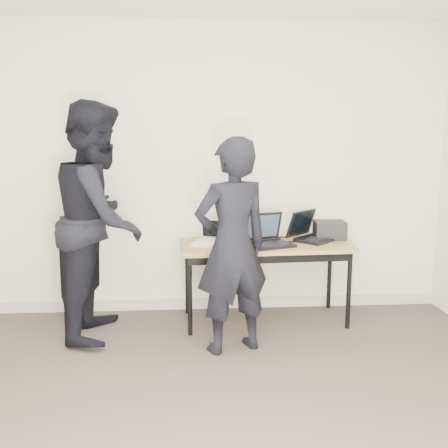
{
  "coord_description": "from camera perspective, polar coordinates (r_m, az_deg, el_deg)",
  "views": [
    {
      "loc": [
        -0.17,
        -2.44,
        1.67
      ],
      "look_at": [
        0.1,
        1.6,
        0.95
      ],
      "focal_mm": 40.0,
      "sensor_mm": 36.0,
      "label": 1
    }
  ],
  "objects": [
    {
      "name": "room",
      "position": [
        2.46,
        0.2,
        2.65
      ],
      "size": [
        4.6,
        4.6,
        2.8
      ],
      "color": "#413931",
      "rests_on": "ground"
    },
    {
      "name": "desk",
      "position": [
        4.47,
        4.78,
        -3.02
      ],
      "size": [
        1.53,
        0.71,
        0.72
      ],
      "rotation": [
        0.0,
        0.0,
        0.04
      ],
      "color": "olive",
      "rests_on": "ground"
    },
    {
      "name": "laptop_beige",
      "position": [
        4.41,
        -1.47,
        -1.78
      ],
      "size": [
        0.35,
        0.34,
        0.22
      ],
      "rotation": [
        0.0,
        0.0,
        -0.38
      ],
      "color": "beige",
      "rests_on": "desk"
    },
    {
      "name": "laptop_center",
      "position": [
        4.4,
        5.1,
        -1.6
      ],
      "size": [
        0.45,
        0.44,
        0.28
      ],
      "rotation": [
        0.0,
        0.0,
        0.35
      ],
      "color": "black",
      "rests_on": "desk"
    },
    {
      "name": "laptop_right",
      "position": [
        4.66,
        9.89,
        -1.07
      ],
      "size": [
        0.5,
        0.5,
        0.27
      ],
      "rotation": [
        0.0,
        0.0,
        0.76
      ],
      "color": "black",
      "rests_on": "desk"
    },
    {
      "name": "leather_satchel",
      "position": [
        4.63,
        2.18,
        -0.17
      ],
      "size": [
        0.36,
        0.19,
        0.25
      ],
      "rotation": [
        0.0,
        0.0,
        0.02
      ],
      "color": "brown",
      "rests_on": "desk"
    },
    {
      "name": "tissue",
      "position": [
        4.61,
        2.56,
        1.76
      ],
      "size": [
        0.14,
        0.11,
        0.08
      ],
      "primitive_type": "ellipsoid",
      "rotation": [
        0.0,
        0.0,
        -0.07
      ],
      "color": "white",
      "rests_on": "leather_satchel"
    },
    {
      "name": "equipment_box",
      "position": [
        4.75,
        11.98,
        -0.68
      ],
      "size": [
        0.3,
        0.26,
        0.16
      ],
      "primitive_type": "cube",
      "rotation": [
        0.0,
        0.0,
        -0.07
      ],
      "color": "black",
      "rests_on": "desk"
    },
    {
      "name": "power_brick",
      "position": [
        4.26,
        2.19,
        -2.62
      ],
      "size": [
        0.08,
        0.05,
        0.03
      ],
      "primitive_type": "cube",
      "rotation": [
        0.0,
        0.0,
        -0.08
      ],
      "color": "black",
      "rests_on": "desk"
    },
    {
      "name": "cables",
      "position": [
        4.47,
        5.37,
        -2.19
      ],
      "size": [
        1.14,
        0.5,
        0.01
      ],
      "rotation": [
        0.0,
        0.0,
        0.15
      ],
      "color": "black",
      "rests_on": "desk"
    },
    {
      "name": "person_typist",
      "position": [
        3.81,
        0.92,
        -2.61
      ],
      "size": [
        0.71,
        0.59,
        1.66
      ],
      "primitive_type": "imported",
      "rotation": [
        0.0,
        0.0,
        3.5
      ],
      "color": "black",
      "rests_on": "ground"
    },
    {
      "name": "person_observer",
      "position": [
        4.27,
        -14.03,
        0.41
      ],
      "size": [
        0.78,
        0.98,
        1.95
      ],
      "primitive_type": "imported",
      "rotation": [
        0.0,
        0.0,
        1.52
      ],
      "color": "black",
      "rests_on": "ground"
    },
    {
      "name": "baseboard",
      "position": [
        4.95,
        -1.67,
        -9.05
      ],
      "size": [
        4.5,
        0.03,
        0.1
      ],
      "primitive_type": "cube",
      "color": "#B6A896",
      "rests_on": "ground"
    }
  ]
}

